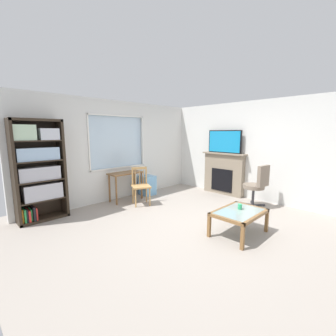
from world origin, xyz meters
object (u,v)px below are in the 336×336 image
bookshelf (38,169)px  desk_under_window (126,178)px  fireplace (224,173)px  wooden_chair (141,186)px  coffee_table (239,214)px  office_chair (257,184)px  sippy_cup (240,207)px  tv (224,142)px  plastic_drawer_unit (147,185)px

bookshelf → desk_under_window: (1.93, -0.11, -0.44)m
fireplace → wooden_chair: bearing=158.4°
desk_under_window → coffee_table: (0.27, -2.99, -0.24)m
bookshelf → office_chair: bearing=-35.3°
office_chair → sippy_cup: bearing=-166.3°
bookshelf → wooden_chair: bookshelf is taller
desk_under_window → tv: 2.85m
desk_under_window → office_chair: office_chair is taller
desk_under_window → fireplace: (2.33, -1.41, -0.01)m
desk_under_window → plastic_drawer_unit: (0.74, 0.05, -0.33)m
desk_under_window → fireplace: fireplace is taller
desk_under_window → tv: (2.31, -1.41, 0.89)m
sippy_cup → plastic_drawer_unit: bearing=82.8°
fireplace → sippy_cup: size_ratio=14.23×
tv → plastic_drawer_unit: bearing=137.1°
tv → office_chair: size_ratio=1.00×
coffee_table → tv: bearing=37.8°
wooden_chair → sippy_cup: bearing=-83.3°
tv → sippy_cup: tv is taller
office_chair → sippy_cup: size_ratio=11.11×
bookshelf → office_chair: size_ratio=1.99×
wooden_chair → coffee_table: (0.19, -2.47, -0.11)m
tv → sippy_cup: size_ratio=11.06×
bookshelf → tv: (4.24, -1.51, 0.45)m
desk_under_window → fireplace: bearing=-31.2°
tv → office_chair: (-0.45, -1.17, -0.93)m
office_chair → coffee_table: bearing=-165.7°
desk_under_window → plastic_drawer_unit: desk_under_window is taller
bookshelf → fireplace: 4.54m
bookshelf → tv: size_ratio=2.00×
office_chair → tv: bearing=69.2°
desk_under_window → plastic_drawer_unit: bearing=3.9°
plastic_drawer_unit → fireplace: 2.18m
desk_under_window → fireplace: 2.72m
wooden_chair → plastic_drawer_unit: (0.66, 0.57, -0.20)m
desk_under_window → tv: size_ratio=0.86×
fireplace → coffee_table: size_ratio=1.38×
bookshelf → desk_under_window: bookshelf is taller
desk_under_window → office_chair: (1.86, -2.58, -0.04)m
plastic_drawer_unit → office_chair: size_ratio=0.54×
wooden_chair → sippy_cup: size_ratio=10.00×
desk_under_window → wooden_chair: size_ratio=0.96×
fireplace → tv: (-0.02, -0.00, 0.89)m
office_chair → coffee_table: size_ratio=1.08×
fireplace → bookshelf: bearing=160.4°
desk_under_window → wooden_chair: wooden_chair is taller
desk_under_window → plastic_drawer_unit: 0.81m
bookshelf → sippy_cup: bookshelf is taller
office_chair → sippy_cup: 1.55m
sippy_cup → tv: bearing=38.4°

